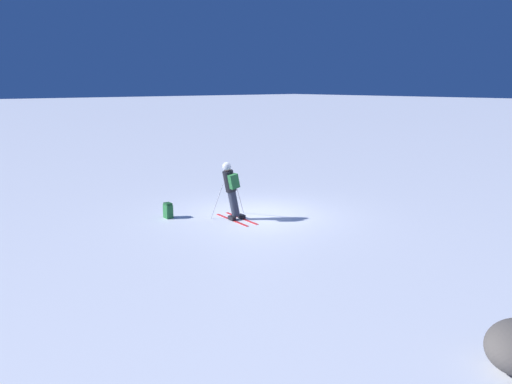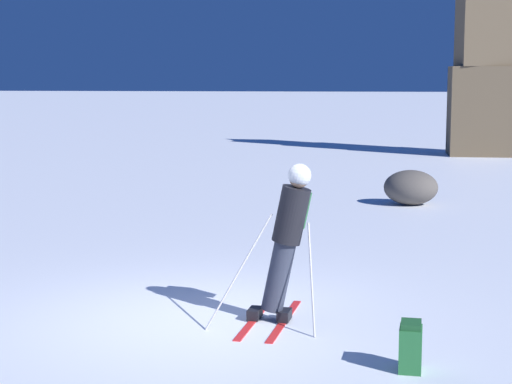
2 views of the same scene
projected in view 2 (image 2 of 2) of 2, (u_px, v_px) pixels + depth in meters
ground_plane at (201, 317)px, 10.28m from camera, size 300.00×300.00×0.00m
skier at (288, 232)px, 10.00m from camera, size 1.28×1.83×1.91m
rock_pillar at (482, 49)px, 30.82m from camera, size 2.19×1.93×9.22m
spare_backpack at (411, 347)px, 8.39m from camera, size 0.24×0.32×0.50m
exposed_boulder_0 at (411, 187)px, 19.21m from camera, size 1.21×1.03×0.79m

